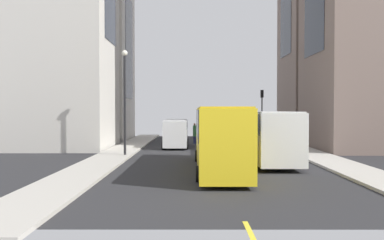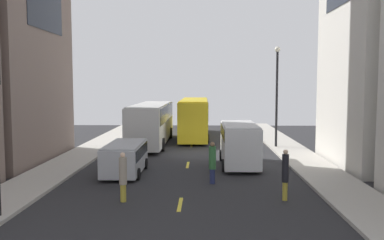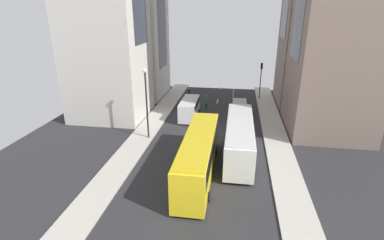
# 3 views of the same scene
# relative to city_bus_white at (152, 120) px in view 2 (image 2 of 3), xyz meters

# --- Properties ---
(ground_plane) EXTENTS (41.65, 41.65, 0.00)m
(ground_plane) POSITION_rel_city_bus_white_xyz_m (3.34, -4.79, -2.01)
(ground_plane) COLOR #28282B
(sidewalk_west) EXTENTS (2.71, 44.00, 0.15)m
(sidewalk_west) POSITION_rel_city_bus_white_xyz_m (-4.13, -4.79, -1.93)
(sidewalk_west) COLOR #B2ADA3
(sidewalk_west) RESTS_ON ground
(sidewalk_east) EXTENTS (2.71, 44.00, 0.15)m
(sidewalk_east) POSITION_rel_city_bus_white_xyz_m (10.81, -4.79, -1.93)
(sidewalk_east) COLOR #B2ADA3
(sidewalk_east) RESTS_ON ground
(lane_stripe_1) EXTENTS (0.16, 2.00, 0.01)m
(lane_stripe_1) POSITION_rel_city_bus_white_xyz_m (3.34, -17.39, -2.00)
(lane_stripe_1) COLOR yellow
(lane_stripe_1) RESTS_ON ground
(lane_stripe_2) EXTENTS (0.16, 2.00, 0.01)m
(lane_stripe_2) POSITION_rel_city_bus_white_xyz_m (3.34, -8.99, -2.00)
(lane_stripe_2) COLOR yellow
(lane_stripe_2) RESTS_ON ground
(lane_stripe_3) EXTENTS (0.16, 2.00, 0.01)m
(lane_stripe_3) POSITION_rel_city_bus_white_xyz_m (3.34, -0.59, -2.00)
(lane_stripe_3) COLOR yellow
(lane_stripe_3) RESTS_ON ground
(lane_stripe_4) EXTENTS (0.16, 2.00, 0.01)m
(lane_stripe_4) POSITION_rel_city_bus_white_xyz_m (3.34, 7.81, -2.00)
(lane_stripe_4) COLOR yellow
(lane_stripe_4) RESTS_ON ground
(lane_stripe_5) EXTENTS (0.16, 2.00, 0.01)m
(lane_stripe_5) POSITION_rel_city_bus_white_xyz_m (3.34, 16.21, -2.00)
(lane_stripe_5) COLOR yellow
(lane_stripe_5) RESTS_ON ground
(city_bus_white) EXTENTS (2.80, 12.06, 3.35)m
(city_bus_white) POSITION_rel_city_bus_white_xyz_m (0.00, 0.00, 0.00)
(city_bus_white) COLOR silver
(city_bus_white) RESTS_ON ground
(streetcar_yellow) EXTENTS (2.70, 12.29, 3.59)m
(streetcar_yellow) POSITION_rel_city_bus_white_xyz_m (3.45, 4.53, 0.11)
(streetcar_yellow) COLOR yellow
(streetcar_yellow) RESTS_ON ground
(delivery_van_white) EXTENTS (2.25, 5.55, 2.58)m
(delivery_van_white) POSITION_rel_city_bus_white_xyz_m (6.49, -9.15, -0.50)
(delivery_van_white) COLOR white
(delivery_van_white) RESTS_ON ground
(car_silver_0) EXTENTS (2.07, 4.58, 1.71)m
(car_silver_0) POSITION_rel_city_bus_white_xyz_m (-0.03, -11.62, -1.00)
(car_silver_0) COLOR #B7BABF
(car_silver_0) RESTS_ON ground
(pedestrian_crossing_near) EXTENTS (0.29, 0.29, 2.19)m
(pedestrian_crossing_near) POSITION_rel_city_bus_white_xyz_m (7.78, -16.65, -0.83)
(pedestrian_crossing_near) COLOR gold
(pedestrian_crossing_near) RESTS_ON ground
(pedestrian_walking_far) EXTENTS (0.33, 0.33, 2.10)m
(pedestrian_walking_far) POSITION_rel_city_bus_white_xyz_m (0.92, -17.04, -0.90)
(pedestrian_walking_far) COLOR gold
(pedestrian_walking_far) RESTS_ON ground
(pedestrian_waiting_curb) EXTENTS (0.36, 0.36, 2.10)m
(pedestrian_waiting_curb) POSITION_rel_city_bus_white_xyz_m (4.75, -13.74, -0.90)
(pedestrian_waiting_curb) COLOR navy
(pedestrian_waiting_curb) RESTS_ON ground
(streetlamp_near) EXTENTS (0.44, 0.44, 7.71)m
(streetlamp_near) POSITION_rel_city_bus_white_xyz_m (9.96, -2.04, 2.81)
(streetlamp_near) COLOR black
(streetlamp_near) RESTS_ON ground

